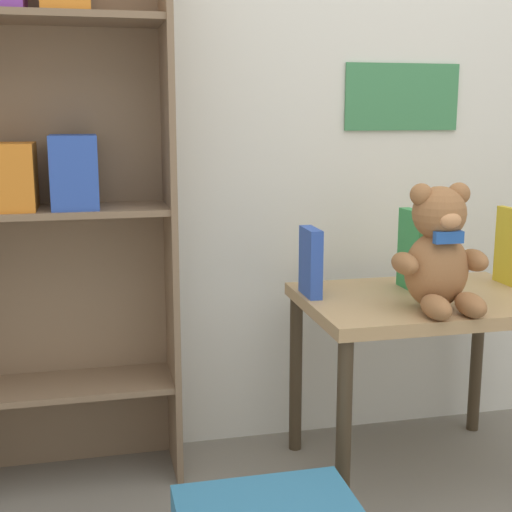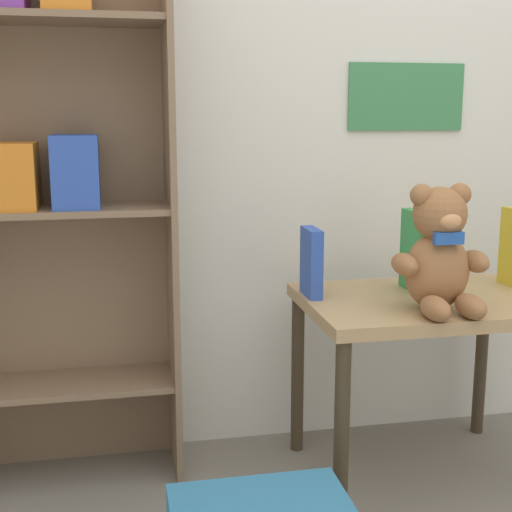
# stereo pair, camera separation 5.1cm
# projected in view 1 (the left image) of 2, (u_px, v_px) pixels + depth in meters

# --- Properties ---
(wall_back) EXTENTS (4.80, 0.07, 2.50)m
(wall_back) POSITION_uv_depth(u_px,v_px,m) (342.00, 52.00, 2.23)
(wall_back) COLOR silver
(wall_back) RESTS_ON ground_plane
(bookshelf_side) EXTENTS (0.70, 0.25, 1.59)m
(bookshelf_side) POSITION_uv_depth(u_px,v_px,m) (45.00, 177.00, 1.97)
(bookshelf_side) COLOR #7F664C
(bookshelf_side) RESTS_ON ground_plane
(display_table) EXTENTS (0.69, 0.50, 0.54)m
(display_table) POSITION_uv_depth(u_px,v_px,m) (422.00, 321.00, 2.06)
(display_table) COLOR tan
(display_table) RESTS_ON ground_plane
(teddy_bear) EXTENTS (0.26, 0.24, 0.34)m
(teddy_bear) POSITION_uv_depth(u_px,v_px,m) (439.00, 253.00, 1.89)
(teddy_bear) COLOR #99663D
(teddy_bear) RESTS_ON display_table
(book_standing_blue) EXTENTS (0.04, 0.12, 0.20)m
(book_standing_blue) POSITION_uv_depth(u_px,v_px,m) (311.00, 262.00, 2.04)
(book_standing_blue) COLOR #2D51B7
(book_standing_blue) RESTS_ON display_table
(book_standing_green) EXTENTS (0.04, 0.13, 0.24)m
(book_standing_green) POSITION_uv_depth(u_px,v_px,m) (412.00, 250.00, 2.11)
(book_standing_green) COLOR #33934C
(book_standing_green) RESTS_ON display_table
(book_standing_yellow) EXTENTS (0.02, 0.12, 0.24)m
(book_standing_yellow) POSITION_uv_depth(u_px,v_px,m) (509.00, 246.00, 2.17)
(book_standing_yellow) COLOR gold
(book_standing_yellow) RESTS_ON display_table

